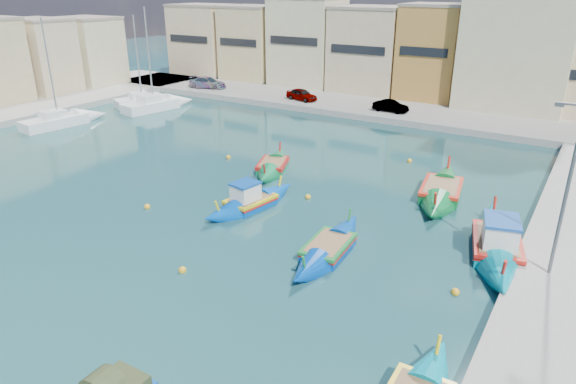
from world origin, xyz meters
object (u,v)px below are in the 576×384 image
Objects in this scene: quay_street_lamp at (565,191)px; luzzu_green at (273,167)px; yacht_midnorth at (153,101)px; luzzu_turquoise_cabin at (497,246)px; yacht_north at (165,104)px; church_block at (524,26)px; luzzu_blue_south at (328,249)px; luzzu_blue_cabin at (250,203)px; yacht_mid at (72,119)px; luzzu_cyan_mid at (441,192)px.

luzzu_green is (-18.34, 5.84, -4.10)m from quay_street_lamp.
quay_street_lamp is at bearing -22.01° from yacht_midnorth.
yacht_north is at bearing 158.27° from luzzu_turquoise_cabin.
church_block is at bearing 27.39° from yacht_midnorth.
luzzu_turquoise_cabin is (5.01, -32.42, -8.03)m from church_block.
luzzu_blue_cabin is at bearing 158.84° from luzzu_blue_south.
luzzu_green is 0.70× the size of yacht_mid.
church_block is at bearing 86.99° from luzzu_blue_south.
yacht_mid reaches higher than luzzu_turquoise_cabin.
quay_street_lamp is at bearing -33.06° from luzzu_turquoise_cabin.
yacht_north is at bearing 147.28° from luzzu_blue_south.
quay_street_lamp is 42.10m from yacht_north.
yacht_north is (-20.38, 10.20, 0.19)m from luzzu_green.
yacht_midnorth is (-25.19, 16.88, 0.09)m from luzzu_blue_cabin.
yacht_north reaches higher than yacht_mid.
luzzu_blue_cabin is at bearing -35.57° from yacht_north.
yacht_midnorth is (-2.33, 0.54, -0.04)m from yacht_north.
church_block is 1.90× the size of luzzu_turquoise_cabin.
church_block is 1.98× the size of luzzu_cyan_mid.
yacht_north is (-38.72, 16.05, -3.90)m from quay_street_lamp.
yacht_mid is (-2.75, -9.32, -0.03)m from yacht_north.
luzzu_green is at bearing 162.32° from quay_street_lamp.
luzzu_blue_south is at bearing -163.36° from quay_street_lamp.
church_block is 36.23m from luzzu_blue_cabin.
luzzu_turquoise_cabin is (-2.43, 1.58, -3.95)m from quay_street_lamp.
luzzu_blue_cabin is 6.95m from luzzu_blue_south.
yacht_mid is at bearing 164.65° from luzzu_blue_cabin.
luzzu_cyan_mid is 11.61m from luzzu_green.
church_block is at bearing 98.79° from luzzu_turquoise_cabin.
yacht_north is at bearing 144.43° from luzzu_blue_cabin.
yacht_north is at bearing -13.06° from yacht_midnorth.
church_block reaches higher than luzzu_cyan_mid.
luzzu_green is at bearing 136.00° from luzzu_blue_south.
yacht_midnorth is at bearing 166.94° from yacht_north.
church_block is 1.91× the size of yacht_midnorth.
luzzu_turquoise_cabin is 39.07m from yacht_north.
church_block is at bearing 76.21° from luzzu_blue_cabin.
yacht_midnorth is 9.86m from yacht_mid.
quay_street_lamp is at bearing -46.91° from luzzu_cyan_mid.
luzzu_green is 0.66× the size of yacht_north.
luzzu_blue_cabin reaches higher than luzzu_blue_south.
yacht_mid reaches higher than yacht_midnorth.
yacht_midnorth is at bearing 164.80° from luzzu_cyan_mid.
luzzu_green is 25.12m from yacht_midnorth.
yacht_midnorth is at bearing 154.68° from luzzu_green.
luzzu_green is 0.72× the size of yacht_midnorth.
luzzu_turquoise_cabin is 8.22m from luzzu_blue_south.
quay_street_lamp is (7.44, -34.00, -4.07)m from church_block.
yacht_north reaches higher than luzzu_blue_cabin.
quay_street_lamp is at bearing 1.07° from luzzu_blue_cabin.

